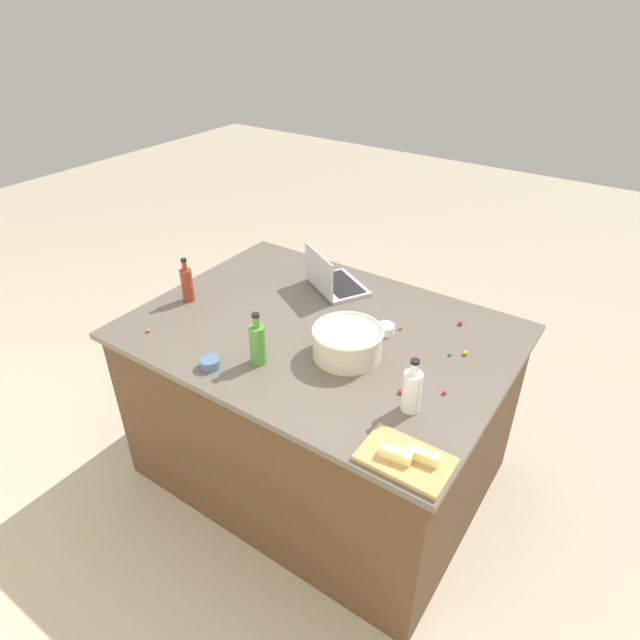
# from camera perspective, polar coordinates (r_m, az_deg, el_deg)

# --- Properties ---
(ground_plane) EXTENTS (12.00, 12.00, 0.00)m
(ground_plane) POSITION_cam_1_polar(r_m,az_deg,el_deg) (3.06, -0.00, -15.23)
(ground_plane) COLOR #B7A88E
(island_counter) EXTENTS (1.69, 1.24, 0.90)m
(island_counter) POSITION_cam_1_polar(r_m,az_deg,el_deg) (2.74, -0.00, -8.85)
(island_counter) COLOR #4C331E
(island_counter) RESTS_ON ground
(laptop) EXTENTS (0.38, 0.35, 0.22)m
(laptop) POSITION_cam_1_polar(r_m,az_deg,el_deg) (2.77, 1.31, 4.15)
(laptop) COLOR #B7B7BC
(laptop) RESTS_ON island_counter
(mixing_bowl_large) EXTENTS (0.30, 0.30, 0.13)m
(mixing_bowl_large) POSITION_cam_1_polar(r_m,az_deg,el_deg) (2.26, 2.92, -2.31)
(mixing_bowl_large) COLOR beige
(mixing_bowl_large) RESTS_ON island_counter
(bottle_soy) EXTENTS (0.06, 0.06, 0.23)m
(bottle_soy) POSITION_cam_1_polar(r_m,az_deg,el_deg) (2.73, -13.88, 3.73)
(bottle_soy) COLOR maroon
(bottle_soy) RESTS_ON island_counter
(bottle_olive) EXTENTS (0.07, 0.07, 0.24)m
(bottle_olive) POSITION_cam_1_polar(r_m,az_deg,el_deg) (2.22, -6.62, -2.46)
(bottle_olive) COLOR #4C8C38
(bottle_olive) RESTS_ON island_counter
(bottle_vinegar) EXTENTS (0.07, 0.07, 0.23)m
(bottle_vinegar) POSITION_cam_1_polar(r_m,az_deg,el_deg) (2.01, 9.69, -7.32)
(bottle_vinegar) COLOR white
(bottle_vinegar) RESTS_ON island_counter
(cutting_board) EXTENTS (0.31, 0.19, 0.02)m
(cutting_board) POSITION_cam_1_polar(r_m,az_deg,el_deg) (1.87, 9.05, -14.34)
(cutting_board) COLOR tan
(cutting_board) RESTS_ON island_counter
(butter_stick_left) EXTENTS (0.11, 0.05, 0.04)m
(butter_stick_left) POSITION_cam_1_polar(r_m,az_deg,el_deg) (1.85, 10.86, -13.90)
(butter_stick_left) COLOR #F4E58C
(butter_stick_left) RESTS_ON cutting_board
(butter_stick_right) EXTENTS (0.11, 0.05, 0.04)m
(butter_stick_right) POSITION_cam_1_polar(r_m,az_deg,el_deg) (1.84, 8.03, -13.88)
(butter_stick_right) COLOR #F4E58C
(butter_stick_right) RESTS_ON cutting_board
(ramekin_small) EXTENTS (0.08, 0.08, 0.04)m
(ramekin_small) POSITION_cam_1_polar(r_m,az_deg,el_deg) (2.45, 6.94, -0.96)
(ramekin_small) COLOR white
(ramekin_small) RESTS_ON island_counter
(ramekin_medium) EXTENTS (0.08, 0.08, 0.04)m
(ramekin_medium) POSITION_cam_1_polar(r_m,az_deg,el_deg) (2.27, -11.57, -4.48)
(ramekin_medium) COLOR slate
(ramekin_medium) RESTS_ON island_counter
(candy_0) EXTENTS (0.02, 0.02, 0.02)m
(candy_0) POSITION_cam_1_polar(r_m,az_deg,el_deg) (2.74, 5.16, 2.76)
(candy_0) COLOR orange
(candy_0) RESTS_ON island_counter
(candy_1) EXTENTS (0.02, 0.02, 0.02)m
(candy_1) POSITION_cam_1_polar(r_m,az_deg,el_deg) (2.56, -17.72, -1.07)
(candy_1) COLOR orange
(candy_1) RESTS_ON island_counter
(candy_2) EXTENTS (0.02, 0.02, 0.02)m
(candy_2) POSITION_cam_1_polar(r_m,az_deg,el_deg) (2.49, 8.53, -0.83)
(candy_2) COLOR orange
(candy_2) RESTS_ON island_counter
(candy_3) EXTENTS (0.02, 0.02, 0.02)m
(candy_3) POSITION_cam_1_polar(r_m,az_deg,el_deg) (2.38, 15.11, -3.38)
(candy_3) COLOR yellow
(candy_3) RESTS_ON island_counter
(candy_4) EXTENTS (0.02, 0.02, 0.02)m
(candy_4) POSITION_cam_1_polar(r_m,az_deg,el_deg) (2.58, 14.63, -0.33)
(candy_4) COLOR red
(candy_4) RESTS_ON island_counter
(candy_5) EXTENTS (0.02, 0.02, 0.02)m
(candy_5) POSITION_cam_1_polar(r_m,az_deg,el_deg) (2.12, 8.50, -7.50)
(candy_5) COLOR red
(candy_5) RESTS_ON island_counter
(candy_6) EXTENTS (0.02, 0.02, 0.02)m
(candy_6) POSITION_cam_1_polar(r_m,az_deg,el_deg) (2.15, 13.01, -7.48)
(candy_6) COLOR red
(candy_6) RESTS_ON island_counter
(candy_7) EXTENTS (0.01, 0.01, 0.01)m
(candy_7) POSITION_cam_1_polar(r_m,az_deg,el_deg) (2.36, 13.59, -3.55)
(candy_7) COLOR green
(candy_7) RESTS_ON island_counter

